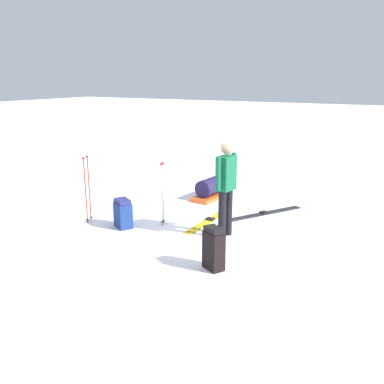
{
  "coord_description": "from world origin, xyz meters",
  "views": [
    {
      "loc": [
        -6.57,
        -3.75,
        2.75
      ],
      "look_at": [
        0.0,
        0.0,
        0.7
      ],
      "focal_mm": 39.89,
      "sensor_mm": 36.0,
      "label": 1
    }
  ],
  "objects_px": {
    "gear_sled": "(210,189)",
    "ski_pair_near": "(264,213)",
    "ski_pair_far": "(210,220)",
    "ski_poles_planted_near": "(162,190)",
    "ski_poles_planted_far": "(87,186)",
    "backpack_bright": "(214,249)",
    "backpack_large_dark": "(123,214)",
    "skier_standing": "(226,184)"
  },
  "relations": [
    {
      "from": "ski_pair_far",
      "to": "backpack_large_dark",
      "type": "bearing_deg",
      "value": 132.89
    },
    {
      "from": "backpack_bright",
      "to": "backpack_large_dark",
      "type": "bearing_deg",
      "value": 71.45
    },
    {
      "from": "backpack_large_dark",
      "to": "ski_pair_far",
      "type": "bearing_deg",
      "value": -47.11
    },
    {
      "from": "ski_pair_far",
      "to": "gear_sled",
      "type": "bearing_deg",
      "value": 27.29
    },
    {
      "from": "skier_standing",
      "to": "backpack_large_dark",
      "type": "distance_m",
      "value": 2.06
    },
    {
      "from": "ski_pair_far",
      "to": "backpack_bright",
      "type": "bearing_deg",
      "value": -151.42
    },
    {
      "from": "backpack_large_dark",
      "to": "gear_sled",
      "type": "bearing_deg",
      "value": -11.51
    },
    {
      "from": "gear_sled",
      "to": "ski_pair_near",
      "type": "bearing_deg",
      "value": -107.86
    },
    {
      "from": "backpack_bright",
      "to": "ski_poles_planted_near",
      "type": "bearing_deg",
      "value": 53.59
    },
    {
      "from": "backpack_bright",
      "to": "ski_poles_planted_far",
      "type": "relative_size",
      "value": 0.5
    },
    {
      "from": "backpack_large_dark",
      "to": "ski_poles_planted_near",
      "type": "height_order",
      "value": "ski_poles_planted_near"
    },
    {
      "from": "ski_poles_planted_near",
      "to": "backpack_bright",
      "type": "bearing_deg",
      "value": -126.41
    },
    {
      "from": "skier_standing",
      "to": "gear_sled",
      "type": "height_order",
      "value": "skier_standing"
    },
    {
      "from": "backpack_large_dark",
      "to": "ski_pair_near",
      "type": "bearing_deg",
      "value": -44.29
    },
    {
      "from": "skier_standing",
      "to": "ski_pair_near",
      "type": "bearing_deg",
      "value": -6.11
    },
    {
      "from": "ski_pair_far",
      "to": "gear_sled",
      "type": "height_order",
      "value": "gear_sled"
    },
    {
      "from": "ski_poles_planted_far",
      "to": "backpack_large_dark",
      "type": "bearing_deg",
      "value": -85.04
    },
    {
      "from": "ski_pair_far",
      "to": "backpack_large_dark",
      "type": "relative_size",
      "value": 3.22
    },
    {
      "from": "ski_pair_far",
      "to": "ski_poles_planted_far",
      "type": "relative_size",
      "value": 1.36
    },
    {
      "from": "skier_standing",
      "to": "ski_pair_far",
      "type": "distance_m",
      "value": 1.29
    },
    {
      "from": "skier_standing",
      "to": "backpack_large_dark",
      "type": "bearing_deg",
      "value": 106.04
    },
    {
      "from": "skier_standing",
      "to": "ski_poles_planted_near",
      "type": "bearing_deg",
      "value": 90.91
    },
    {
      "from": "skier_standing",
      "to": "ski_poles_planted_near",
      "type": "height_order",
      "value": "skier_standing"
    },
    {
      "from": "ski_pair_near",
      "to": "ski_pair_far",
      "type": "xyz_separation_m",
      "value": [
        -0.92,
        0.78,
        0.0
      ]
    },
    {
      "from": "backpack_large_dark",
      "to": "ski_poles_planted_far",
      "type": "relative_size",
      "value": 0.42
    },
    {
      "from": "ski_pair_far",
      "to": "ski_poles_planted_far",
      "type": "distance_m",
      "value": 2.49
    },
    {
      "from": "skier_standing",
      "to": "gear_sled",
      "type": "distance_m",
      "value": 2.54
    },
    {
      "from": "ski_pair_far",
      "to": "ski_poles_planted_near",
      "type": "height_order",
      "value": "ski_poles_planted_near"
    },
    {
      "from": "ski_pair_far",
      "to": "backpack_bright",
      "type": "height_order",
      "value": "backpack_bright"
    },
    {
      "from": "backpack_bright",
      "to": "ski_poles_planted_far",
      "type": "xyz_separation_m",
      "value": [
        0.7,
        3.09,
        0.4
      ]
    },
    {
      "from": "ski_pair_near",
      "to": "backpack_large_dark",
      "type": "height_order",
      "value": "backpack_large_dark"
    },
    {
      "from": "ski_poles_planted_near",
      "to": "ski_poles_planted_far",
      "type": "relative_size",
      "value": 0.94
    },
    {
      "from": "ski_pair_near",
      "to": "backpack_bright",
      "type": "height_order",
      "value": "backpack_bright"
    },
    {
      "from": "backpack_bright",
      "to": "ski_pair_far",
      "type": "bearing_deg",
      "value": 28.58
    },
    {
      "from": "ski_pair_far",
      "to": "ski_poles_planted_near",
      "type": "bearing_deg",
      "value": 132.92
    },
    {
      "from": "ski_pair_far",
      "to": "gear_sled",
      "type": "xyz_separation_m",
      "value": [
        1.41,
        0.73,
        0.21
      ]
    },
    {
      "from": "ski_pair_far",
      "to": "backpack_large_dark",
      "type": "height_order",
      "value": "backpack_large_dark"
    },
    {
      "from": "ski_poles_planted_near",
      "to": "ski_poles_planted_far",
      "type": "bearing_deg",
      "value": 113.41
    },
    {
      "from": "ski_pair_near",
      "to": "ski_poles_planted_far",
      "type": "xyz_separation_m",
      "value": [
        -2.15,
        2.82,
        0.71
      ]
    },
    {
      "from": "ski_pair_near",
      "to": "backpack_large_dark",
      "type": "xyz_separation_m",
      "value": [
        -2.08,
        2.03,
        0.26
      ]
    },
    {
      "from": "skier_standing",
      "to": "ski_pair_near",
      "type": "xyz_separation_m",
      "value": [
        1.54,
        -0.17,
        -0.94
      ]
    },
    {
      "from": "ski_pair_far",
      "to": "ski_poles_planted_far",
      "type": "height_order",
      "value": "ski_poles_planted_far"
    }
  ]
}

